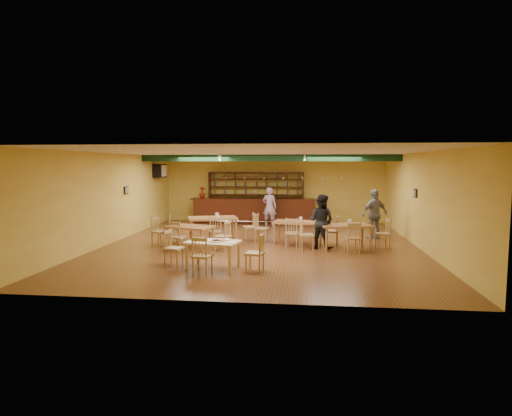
# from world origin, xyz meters

# --- Properties ---
(floor) EXTENTS (12.00, 12.00, 0.00)m
(floor) POSITION_xyz_m (0.00, 0.00, 0.00)
(floor) COLOR brown
(floor) RESTS_ON ground
(ceiling_beam) EXTENTS (10.00, 0.30, 0.25)m
(ceiling_beam) POSITION_xyz_m (0.00, 2.80, 2.87)
(ceiling_beam) COLOR black
(ceiling_beam) RESTS_ON ceiling
(track_rail_left) EXTENTS (0.05, 2.50, 0.05)m
(track_rail_left) POSITION_xyz_m (-1.80, 3.40, 2.94)
(track_rail_left) COLOR white
(track_rail_left) RESTS_ON ceiling
(track_rail_right) EXTENTS (0.05, 2.50, 0.05)m
(track_rail_right) POSITION_xyz_m (1.40, 3.40, 2.94)
(track_rail_right) COLOR white
(track_rail_right) RESTS_ON ceiling
(ac_unit) EXTENTS (0.34, 0.70, 0.48)m
(ac_unit) POSITION_xyz_m (-4.80, 4.20, 2.35)
(ac_unit) COLOR white
(ac_unit) RESTS_ON wall_left
(picture_left) EXTENTS (0.04, 0.34, 0.28)m
(picture_left) POSITION_xyz_m (-4.97, 1.00, 1.70)
(picture_left) COLOR black
(picture_left) RESTS_ON wall_left
(picture_right) EXTENTS (0.04, 0.34, 0.28)m
(picture_right) POSITION_xyz_m (4.97, 0.50, 1.70)
(picture_right) COLOR black
(picture_right) RESTS_ON wall_right
(bar_counter) EXTENTS (5.65, 0.85, 1.13)m
(bar_counter) POSITION_xyz_m (-0.81, 5.15, 0.56)
(bar_counter) COLOR #32180A
(bar_counter) RESTS_ON ground
(back_bar_hutch) EXTENTS (4.37, 0.40, 2.28)m
(back_bar_hutch) POSITION_xyz_m (-0.81, 5.78, 1.14)
(back_bar_hutch) COLOR #32180A
(back_bar_hutch) RESTS_ON ground
(poinsettia) EXTENTS (0.34, 0.34, 0.48)m
(poinsettia) POSITION_xyz_m (-3.19, 5.15, 1.37)
(poinsettia) COLOR maroon
(poinsettia) RESTS_ON bar_counter
(dining_table_a) EXTENTS (1.86, 1.44, 0.82)m
(dining_table_a) POSITION_xyz_m (-1.70, 0.51, 0.41)
(dining_table_a) COLOR #A46D3A
(dining_table_a) RESTS_ON ground
(dining_table_b) EXTENTS (1.59, 1.10, 0.74)m
(dining_table_b) POSITION_xyz_m (1.15, 0.44, 0.37)
(dining_table_b) COLOR #A46D3A
(dining_table_b) RESTS_ON ground
(dining_table_c) EXTENTS (1.60, 1.22, 0.71)m
(dining_table_c) POSITION_xyz_m (-2.14, -0.83, 0.35)
(dining_table_c) COLOR #A46D3A
(dining_table_c) RESTS_ON ground
(dining_table_d) EXTENTS (1.69, 1.21, 0.77)m
(dining_table_d) POSITION_xyz_m (2.69, -0.37, 0.38)
(dining_table_d) COLOR #A46D3A
(dining_table_d) RESTS_ON ground
(near_table) EXTENTS (1.43, 1.05, 0.70)m
(near_table) POSITION_xyz_m (-0.86, -3.37, 0.35)
(near_table) COLOR beige
(near_table) RESTS_ON ground
(pizza_tray) EXTENTS (0.46, 0.46, 0.01)m
(pizza_tray) POSITION_xyz_m (-0.77, -3.37, 0.70)
(pizza_tray) COLOR silver
(pizza_tray) RESTS_ON near_table
(parmesan_shaker) EXTENTS (0.09, 0.09, 0.11)m
(parmesan_shaker) POSITION_xyz_m (-1.28, -3.51, 0.75)
(parmesan_shaker) COLOR #EAE5C6
(parmesan_shaker) RESTS_ON near_table
(napkin_stack) EXTENTS (0.25, 0.22, 0.03)m
(napkin_stack) POSITION_xyz_m (-0.54, -3.19, 0.71)
(napkin_stack) COLOR white
(napkin_stack) RESTS_ON near_table
(pizza_server) EXTENTS (0.24, 0.32, 0.00)m
(pizza_server) POSITION_xyz_m (-0.63, -3.33, 0.71)
(pizza_server) COLOR silver
(pizza_server) RESTS_ON pizza_tray
(side_plate) EXTENTS (0.26, 0.26, 0.01)m
(side_plate) POSITION_xyz_m (-0.35, -3.56, 0.70)
(side_plate) COLOR white
(side_plate) RESTS_ON near_table
(patron_bar) EXTENTS (0.67, 0.51, 1.67)m
(patron_bar) POSITION_xyz_m (-0.07, 4.33, 0.83)
(patron_bar) COLOR #834AA1
(patron_bar) RESTS_ON ground
(patron_right_a) EXTENTS (1.03, 0.96, 1.70)m
(patron_right_a) POSITION_xyz_m (1.95, -0.36, 0.85)
(patron_right_a) COLOR black
(patron_right_a) RESTS_ON ground
(patron_right_b) EXTENTS (1.11, 0.88, 1.76)m
(patron_right_b) POSITION_xyz_m (3.89, 1.63, 0.88)
(patron_right_b) COLOR gray
(patron_right_b) RESTS_ON ground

